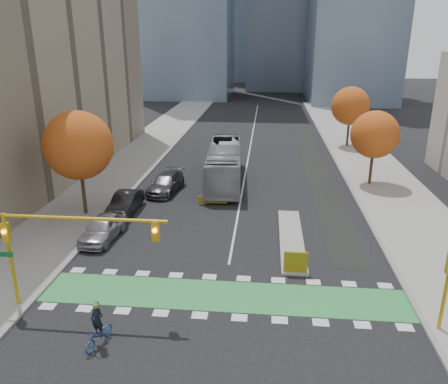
% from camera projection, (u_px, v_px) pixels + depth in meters
% --- Properties ---
extents(ground, '(300.00, 300.00, 0.00)m').
position_uv_depth(ground, '(220.00, 312.00, 22.23)').
color(ground, black).
rests_on(ground, ground).
extents(sidewalk_west, '(7.00, 120.00, 0.15)m').
position_uv_depth(sidewalk_west, '(104.00, 182.00, 42.25)').
color(sidewalk_west, gray).
rests_on(sidewalk_west, ground).
extents(sidewalk_east, '(7.00, 120.00, 0.15)m').
position_uv_depth(sidewalk_east, '(391.00, 191.00, 39.75)').
color(sidewalk_east, gray).
rests_on(sidewalk_east, ground).
extents(curb_west, '(0.30, 120.00, 0.16)m').
position_uv_depth(curb_west, '(139.00, 183.00, 41.93)').
color(curb_west, gray).
rests_on(curb_west, ground).
extents(curb_east, '(0.30, 120.00, 0.16)m').
position_uv_depth(curb_east, '(351.00, 190.00, 40.07)').
color(curb_east, gray).
rests_on(curb_east, ground).
extents(bike_crossing, '(20.00, 3.00, 0.01)m').
position_uv_depth(bike_crossing, '(223.00, 296.00, 23.64)').
color(bike_crossing, '#2E8F43').
rests_on(bike_crossing, ground).
extents(centre_line, '(0.15, 70.00, 0.01)m').
position_uv_depth(centre_line, '(251.00, 141.00, 59.82)').
color(centre_line, silver).
rests_on(centre_line, ground).
extents(bike_lane_paint, '(2.50, 50.00, 0.01)m').
position_uv_depth(bike_lane_paint, '(314.00, 162.00, 49.72)').
color(bike_lane_paint, black).
rests_on(bike_lane_paint, ground).
extents(median_island, '(1.60, 10.00, 0.16)m').
position_uv_depth(median_island, '(291.00, 238.00, 30.29)').
color(median_island, gray).
rests_on(median_island, ground).
extents(hazard_board, '(1.40, 0.12, 1.30)m').
position_uv_depth(hazard_board, '(296.00, 262.00, 25.54)').
color(hazard_board, yellow).
rests_on(hazard_board, median_island).
extents(tree_west, '(5.20, 5.20, 8.22)m').
position_uv_depth(tree_west, '(78.00, 145.00, 32.77)').
color(tree_west, '#332114').
rests_on(tree_west, ground).
extents(tree_east_near, '(4.40, 4.40, 7.08)m').
position_uv_depth(tree_east_near, '(375.00, 135.00, 40.19)').
color(tree_east_near, '#332114').
rests_on(tree_east_near, ground).
extents(tree_east_far, '(4.80, 4.80, 7.65)m').
position_uv_depth(tree_east_far, '(350.00, 106.00, 55.06)').
color(tree_east_far, '#332114').
rests_on(tree_east_far, ground).
extents(traffic_signal_west, '(8.53, 0.56, 5.20)m').
position_uv_depth(traffic_signal_west, '(57.00, 238.00, 21.16)').
color(traffic_signal_west, '#BF9914').
rests_on(traffic_signal_west, ground).
extents(traffic_signal_east, '(0.35, 0.43, 4.10)m').
position_uv_depth(traffic_signal_east, '(448.00, 281.00, 19.88)').
color(traffic_signal_east, '#BF9914').
rests_on(traffic_signal_east, ground).
extents(cyclist, '(1.15, 2.01, 2.20)m').
position_uv_depth(cyclist, '(99.00, 331.00, 19.61)').
color(cyclist, navy).
rests_on(cyclist, ground).
extents(bus, '(3.86, 13.32, 3.66)m').
position_uv_depth(bus, '(225.00, 164.00, 41.99)').
color(bus, '#969A9D').
rests_on(bus, ground).
extents(parked_car_a, '(2.32, 5.01, 1.66)m').
position_uv_depth(parked_car_a, '(103.00, 228.00, 30.14)').
color(parked_car_a, '#A6A6AB').
rests_on(parked_car_a, ground).
extents(parked_car_b, '(1.81, 4.97, 1.63)m').
position_uv_depth(parked_car_b, '(125.00, 203.00, 34.84)').
color(parked_car_b, black).
rests_on(parked_car_b, ground).
extents(parked_car_c, '(2.94, 5.83, 1.62)m').
position_uv_depth(parked_car_c, '(166.00, 183.00, 39.61)').
color(parked_car_c, '#46464A').
rests_on(parked_car_c, ground).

